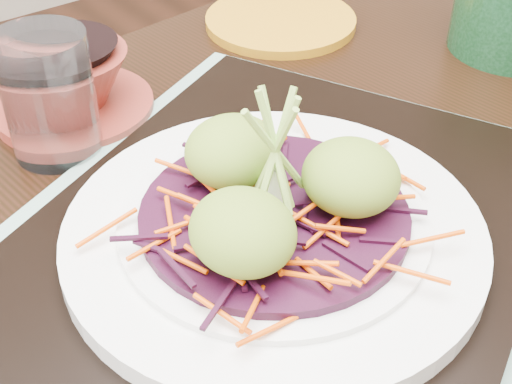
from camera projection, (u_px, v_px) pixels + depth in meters
dining_table at (294, 317)px, 0.59m from camera, size 1.17×0.84×0.69m
placemat at (273, 264)px, 0.51m from camera, size 0.63×0.58×0.00m
serving_tray at (273, 252)px, 0.50m from camera, size 0.54×0.49×0.02m
white_plate at (274, 231)px, 0.49m from camera, size 0.29×0.29×0.02m
cabbage_bed at (274, 215)px, 0.48m from camera, size 0.18×0.18×0.01m
carrot_julienne at (274, 204)px, 0.47m from camera, size 0.22×0.22×0.01m
guacamole_scoops at (275, 185)px, 0.46m from camera, size 0.16×0.14×0.05m
scallion_garnish at (275, 157)px, 0.45m from camera, size 0.07×0.07×0.10m
water_glass at (49, 95)px, 0.59m from camera, size 0.08×0.08×0.11m
terracotta_bowl_set at (71, 86)px, 0.66m from camera, size 0.18×0.18×0.06m
yellow_plate at (281, 21)px, 0.82m from camera, size 0.22×0.22×0.01m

